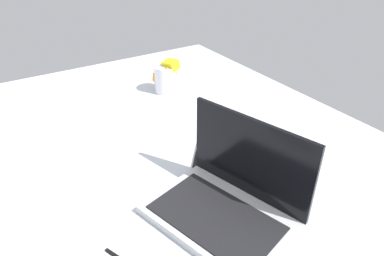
% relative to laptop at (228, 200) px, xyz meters
% --- Properties ---
extents(bed_mattress, '(1.80, 1.40, 0.18)m').
position_rel_laptop_xyz_m(bed_mattress, '(-0.25, -0.03, -0.13)').
color(bed_mattress, '#B7BCC6').
rests_on(bed_mattress, ground).
extents(laptop, '(0.38, 0.31, 0.23)m').
position_rel_laptop_xyz_m(laptop, '(0.00, 0.00, 0.00)').
color(laptop, '#B7BABC').
rests_on(laptop, bed_mattress).
extents(snack_cup, '(0.09, 0.10, 0.14)m').
position_rel_laptop_xyz_m(snack_cup, '(-0.69, 0.21, 0.02)').
color(snack_cup, silver).
rests_on(snack_cup, bed_mattress).
extents(cell_phone, '(0.15, 0.14, 0.01)m').
position_rel_laptop_xyz_m(cell_phone, '(-0.22, 0.09, -0.04)').
color(cell_phone, black).
rests_on(cell_phone, bed_mattress).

